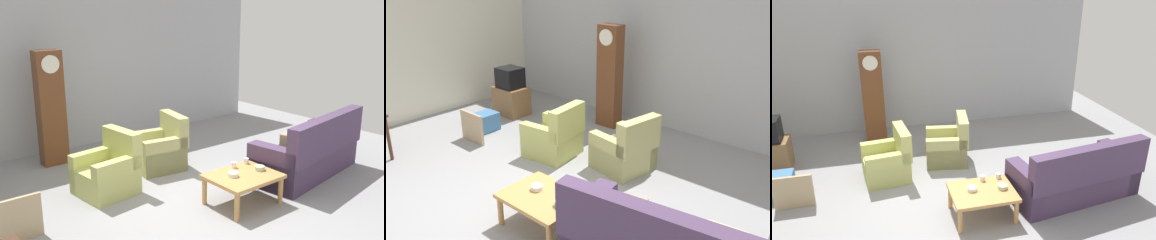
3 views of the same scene
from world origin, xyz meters
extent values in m
plane|color=gray|center=(0.00, 0.00, 0.00)|extent=(10.40, 10.40, 0.00)
cube|color=#ADAFB5|center=(0.00, 3.60, 1.60)|extent=(8.40, 0.16, 3.20)
cube|color=#4C3856|center=(2.12, -0.16, 0.22)|extent=(2.20, 1.13, 0.44)
cube|color=#4C3856|center=(2.17, -0.52, 0.74)|extent=(2.11, 0.50, 0.60)
cube|color=#4C3856|center=(3.04, -0.03, 0.34)|extent=(0.36, 0.87, 0.68)
cube|color=#4C3856|center=(1.20, -0.30, 0.34)|extent=(0.36, 0.87, 0.68)
cube|color=#C6B284|center=(2.59, -0.05, 0.62)|extent=(0.37, 0.16, 0.36)
cube|color=#9E8966|center=(1.64, -0.18, 0.62)|extent=(0.38, 0.21, 0.36)
cube|color=#B7BC66|center=(-0.83, 1.16, 0.20)|extent=(0.84, 0.84, 0.40)
cube|color=#B7BC66|center=(-0.51, 1.20, 0.66)|extent=(0.27, 0.78, 0.52)
cube|color=#B7BC66|center=(-0.86, 1.46, 0.30)|extent=(0.77, 0.25, 0.60)
cube|color=#B7BC66|center=(-0.79, 0.87, 0.30)|extent=(0.77, 0.25, 0.60)
cube|color=tan|center=(0.35, 1.54, 0.20)|extent=(0.87, 0.87, 0.40)
cube|color=tan|center=(0.66, 1.49, 0.66)|extent=(0.30, 0.78, 0.52)
cube|color=tan|center=(0.40, 1.83, 0.30)|extent=(0.78, 0.28, 0.60)
cube|color=tan|center=(0.30, 1.24, 0.30)|extent=(0.78, 0.28, 0.60)
cube|color=tan|center=(0.51, -0.34, 0.41)|extent=(0.96, 0.76, 0.05)
cylinder|color=tan|center=(0.09, -0.66, 0.19)|extent=(0.07, 0.07, 0.38)
cylinder|color=tan|center=(0.94, -0.66, 0.19)|extent=(0.07, 0.07, 0.38)
cylinder|color=tan|center=(0.09, -0.02, 0.19)|extent=(0.07, 0.07, 0.38)
cylinder|color=tan|center=(0.94, -0.02, 0.19)|extent=(0.07, 0.07, 0.38)
cube|color=brown|center=(-0.93, 2.87, 0.99)|extent=(0.44, 0.28, 1.99)
cylinder|color=silver|center=(-0.93, 2.71, 1.77)|extent=(0.30, 0.02, 0.30)
cube|color=tan|center=(-2.28, 0.59, 0.28)|extent=(0.60, 0.05, 0.55)
cube|color=teal|center=(-2.54, 1.05, 0.18)|extent=(0.36, 0.46, 0.35)
cylinder|color=white|center=(0.60, -0.07, 0.48)|extent=(0.08, 0.08, 0.08)
cylinder|color=silver|center=(0.86, -0.05, 0.47)|extent=(0.08, 0.08, 0.08)
cylinder|color=white|center=(0.36, -0.30, 0.46)|extent=(0.15, 0.15, 0.06)
cylinder|color=#B2C69E|center=(0.82, -0.36, 0.46)|extent=(0.15, 0.15, 0.06)
camera|label=1|loc=(-3.55, -4.30, 2.73)|focal=40.72mm
camera|label=2|loc=(3.59, -3.20, 3.02)|focal=37.73mm
camera|label=3|loc=(-0.96, -4.95, 3.48)|focal=35.23mm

